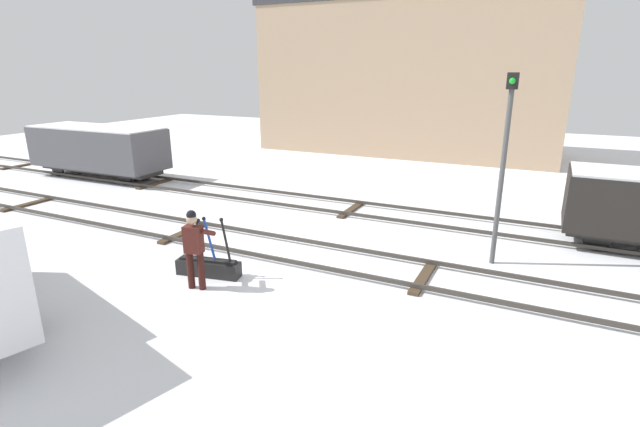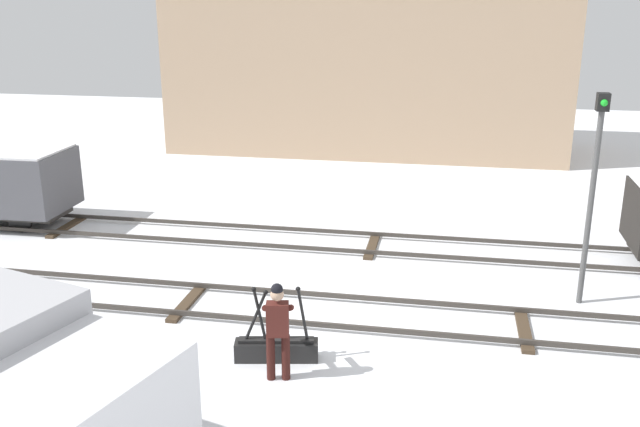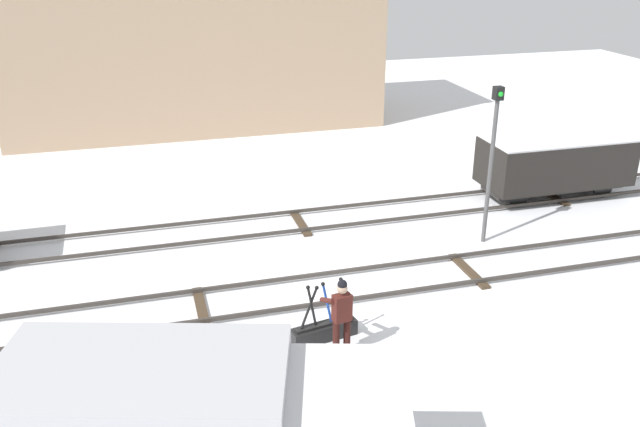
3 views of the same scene
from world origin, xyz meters
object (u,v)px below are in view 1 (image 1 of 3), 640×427
switch_lever_frame (208,265)px  rail_worker (194,245)px  signal_post (504,154)px  freight_car_mid_siding (98,148)px

switch_lever_frame → rail_worker: (0.20, -0.63, 0.76)m
signal_post → freight_car_mid_siding: bearing=171.0°
switch_lever_frame → signal_post: bearing=21.1°
rail_worker → freight_car_mid_siding: 13.05m
freight_car_mid_siding → signal_post: bearing=-10.1°
switch_lever_frame → freight_car_mid_siding: bearing=139.5°
switch_lever_frame → rail_worker: rail_worker is taller
switch_lever_frame → freight_car_mid_siding: 12.60m
switch_lever_frame → rail_worker: size_ratio=0.87×
switch_lever_frame → freight_car_mid_siding: freight_car_mid_siding is taller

